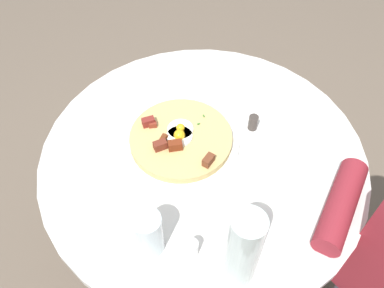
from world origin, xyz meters
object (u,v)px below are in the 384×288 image
object	(u,v)px
breakfast_pizza	(180,138)
pepper_shaker	(253,122)
fork	(243,98)
bread_plate	(274,174)
water_bottle	(243,249)
salt_shaker	(192,248)
pizza_plate	(181,142)
knife	(247,91)
water_glass	(148,233)
dining_table	(202,187)

from	to	relation	value
breakfast_pizza	pepper_shaker	size ratio (longest dim) A/B	6.02
breakfast_pizza	fork	bearing A→B (deg)	91.95
bread_plate	water_bottle	bearing A→B (deg)	-64.39
bread_plate	fork	distance (m)	0.29
breakfast_pizza	salt_shaker	size ratio (longest dim) A/B	5.41
pizza_plate	knife	size ratio (longest dim) A/B	1.83
water_glass	dining_table	bearing A→B (deg)	113.87
fork	water_glass	distance (m)	0.55
water_bottle	salt_shaker	xyz separation A→B (m)	(-0.10, -0.05, -0.09)
dining_table	pepper_shaker	distance (m)	0.27
pizza_plate	water_glass	bearing A→B (deg)	-53.20
water_bottle	pepper_shaker	bearing A→B (deg)	129.63
dining_table	fork	bearing A→B (deg)	108.07
water_glass	pepper_shaker	size ratio (longest dim) A/B	2.77
pizza_plate	bread_plate	bearing A→B (deg)	25.96
bread_plate	salt_shaker	world-z (taller)	salt_shaker
bread_plate	salt_shaker	size ratio (longest dim) A/B	3.33
knife	breakfast_pizza	bearing A→B (deg)	-108.38
pepper_shaker	bread_plate	bearing A→B (deg)	-26.35
dining_table	knife	size ratio (longest dim) A/B	5.06
dining_table	salt_shaker	bearing A→B (deg)	-46.80
pizza_plate	knife	bearing A→B (deg)	94.51
pizza_plate	pepper_shaker	distance (m)	0.22
fork	pizza_plate	bearing A→B (deg)	-110.84
fork	water_bottle	size ratio (longest dim) A/B	0.74
pepper_shaker	breakfast_pizza	bearing A→B (deg)	-114.98
water_glass	knife	bearing A→B (deg)	111.38
fork	water_bottle	distance (m)	0.56
breakfast_pizza	pizza_plate	bearing A→B (deg)	83.89
breakfast_pizza	water_glass	world-z (taller)	water_glass
pizza_plate	breakfast_pizza	distance (m)	0.02
fork	pepper_shaker	bearing A→B (deg)	-54.18
pizza_plate	fork	world-z (taller)	pizza_plate
knife	fork	bearing A→B (deg)	-90.00
pizza_plate	breakfast_pizza	bearing A→B (deg)	-96.11
dining_table	salt_shaker	distance (m)	0.36
fork	knife	bearing A→B (deg)	90.00
pizza_plate	breakfast_pizza	world-z (taller)	breakfast_pizza
breakfast_pizza	pepper_shaker	bearing A→B (deg)	65.02
bread_plate	water_glass	world-z (taller)	water_glass
bread_plate	breakfast_pizza	bearing A→B (deg)	-153.76
breakfast_pizza	fork	xyz separation A→B (m)	(-0.01, 0.26, -0.02)
fork	knife	xyz separation A→B (m)	(-0.01, 0.03, 0.00)
breakfast_pizza	salt_shaker	xyz separation A→B (m)	(0.27, -0.19, 0.00)
breakfast_pizza	bread_plate	xyz separation A→B (m)	(0.25, 0.12, -0.02)
breakfast_pizza	salt_shaker	distance (m)	0.33
salt_shaker	pepper_shaker	xyz separation A→B (m)	(-0.18, 0.39, -0.00)
breakfast_pizza	salt_shaker	world-z (taller)	breakfast_pizza
fork	salt_shaker	world-z (taller)	salt_shaker
water_glass	salt_shaker	size ratio (longest dim) A/B	2.48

